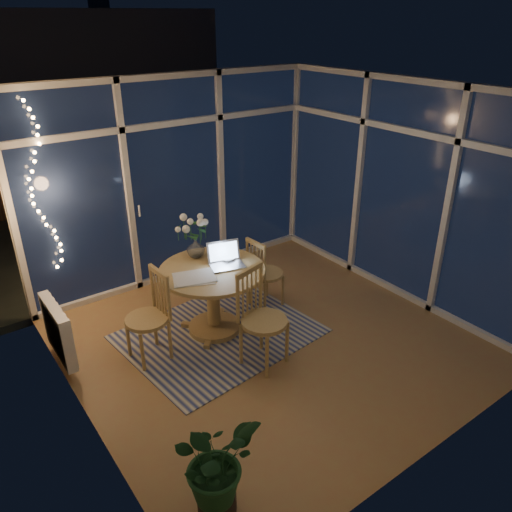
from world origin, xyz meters
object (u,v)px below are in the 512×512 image
at_px(flower_vase, 196,248).
at_px(potted_plant, 215,473).
at_px(dining_table, 213,300).
at_px(chair_front, 264,319).
at_px(laptop, 227,255).
at_px(chair_left, 147,317).
at_px(chair_right, 266,272).

xyz_separation_m(flower_vase, potted_plant, (-1.20, -2.30, -0.50)).
height_order(dining_table, chair_front, chair_front).
relative_size(chair_front, laptop, 2.91).
bearing_deg(chair_left, dining_table, 89.79).
relative_size(chair_left, potted_plant, 1.29).
distance_m(chair_left, chair_front, 1.17).
distance_m(flower_vase, potted_plant, 2.64).
height_order(laptop, flower_vase, laptop).
bearing_deg(flower_vase, laptop, -69.48).
bearing_deg(potted_plant, flower_vase, 62.47).
height_order(chair_right, chair_front, chair_front).
distance_m(chair_right, chair_front, 1.12).
bearing_deg(laptop, dining_table, -178.27).
bearing_deg(chair_right, dining_table, 92.19).
bearing_deg(potted_plant, chair_front, 41.82).
relative_size(chair_right, potted_plant, 1.20).
xyz_separation_m(dining_table, chair_front, (0.10, -0.79, 0.13)).
bearing_deg(potted_plant, laptop, 54.59).
bearing_deg(flower_vase, dining_table, -92.39).
relative_size(chair_left, laptop, 2.74).
xyz_separation_m(laptop, potted_plant, (-1.35, -1.90, -0.52)).
bearing_deg(flower_vase, chair_right, -19.38).
xyz_separation_m(chair_left, flower_vase, (0.81, 0.40, 0.39)).
bearing_deg(flower_vase, chair_front, -85.79).
height_order(dining_table, laptop, laptop).
bearing_deg(laptop, chair_front, -79.38).
height_order(dining_table, chair_left, chair_left).
bearing_deg(chair_left, flower_vase, 113.25).
relative_size(dining_table, flower_vase, 5.40).
relative_size(laptop, potted_plant, 0.47).
distance_m(chair_right, potted_plant, 2.83).
distance_m(dining_table, flower_vase, 0.61).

